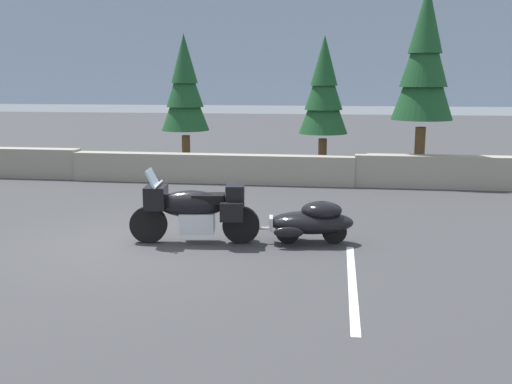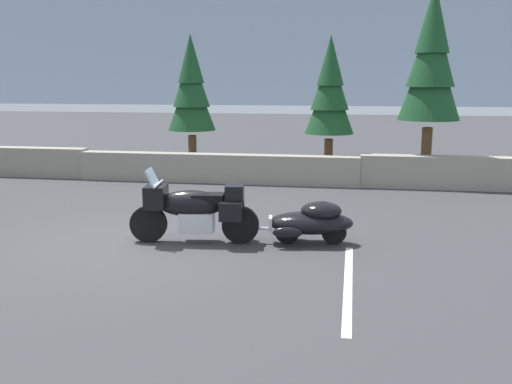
% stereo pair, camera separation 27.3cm
% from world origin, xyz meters
% --- Properties ---
extents(ground_plane, '(80.00, 80.00, 0.00)m').
position_xyz_m(ground_plane, '(0.00, 0.00, 0.00)').
color(ground_plane, '#38383A').
extents(stone_guard_wall, '(24.00, 0.58, 0.88)m').
position_xyz_m(stone_guard_wall, '(0.22, 6.30, 0.43)').
color(stone_guard_wall, gray).
rests_on(stone_guard_wall, ground).
extents(distant_ridgeline, '(240.00, 80.00, 16.00)m').
position_xyz_m(distant_ridgeline, '(0.00, 96.28, 8.00)').
color(distant_ridgeline, '#99A8BF').
rests_on(distant_ridgeline, ground).
extents(touring_motorcycle, '(2.31, 0.92, 1.33)m').
position_xyz_m(touring_motorcycle, '(1.03, 0.20, 0.62)').
color(touring_motorcycle, black).
rests_on(touring_motorcycle, ground).
extents(car_shaped_trailer, '(2.23, 0.90, 0.76)m').
position_xyz_m(car_shaped_trailer, '(3.10, 0.46, 0.41)').
color(car_shaped_trailer, black).
rests_on(car_shaped_trailer, ground).
extents(pine_tree_tall, '(1.68, 1.68, 5.43)m').
position_xyz_m(pine_tree_tall, '(5.82, 7.13, 3.40)').
color(pine_tree_tall, brown).
rests_on(pine_tree_tall, ground).
extents(pine_tree_secondary, '(1.41, 1.41, 4.11)m').
position_xyz_m(pine_tree_secondary, '(3.09, 7.30, 2.57)').
color(pine_tree_secondary, brown).
rests_on(pine_tree_secondary, ground).
extents(pine_tree_far_right, '(1.43, 1.43, 4.21)m').
position_xyz_m(pine_tree_far_right, '(-1.03, 7.40, 2.64)').
color(pine_tree_far_right, brown).
rests_on(pine_tree_far_right, ground).
extents(parking_stripe_marker, '(0.12, 3.60, 0.01)m').
position_xyz_m(parking_stripe_marker, '(3.78, -1.50, 0.00)').
color(parking_stripe_marker, silver).
rests_on(parking_stripe_marker, ground).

